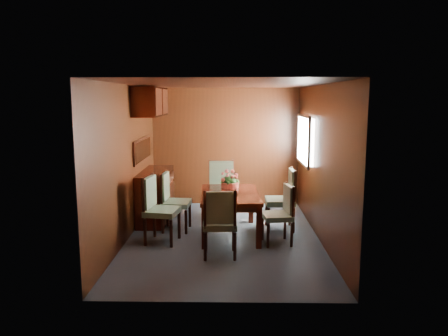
{
  "coord_description": "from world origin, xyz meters",
  "views": [
    {
      "loc": [
        0.13,
        -6.7,
        2.2
      ],
      "look_at": [
        0.0,
        0.42,
        1.05
      ],
      "focal_mm": 35.0,
      "sensor_mm": 36.0,
      "label": 1
    }
  ],
  "objects_px": {
    "sideboard": "(156,195)",
    "chair_left_near": "(157,205)",
    "flower_centerpiece": "(230,179)",
    "chair_right_near": "(282,211)",
    "chair_head": "(220,220)",
    "dining_table": "(230,199)"
  },
  "relations": [
    {
      "from": "dining_table",
      "to": "chair_right_near",
      "type": "distance_m",
      "value": 0.9
    },
    {
      "from": "chair_left_near",
      "to": "chair_head",
      "type": "relative_size",
      "value": 1.06
    },
    {
      "from": "sideboard",
      "to": "chair_right_near",
      "type": "relative_size",
      "value": 1.52
    },
    {
      "from": "chair_right_near",
      "to": "chair_head",
      "type": "distance_m",
      "value": 1.11
    },
    {
      "from": "sideboard",
      "to": "chair_head",
      "type": "bearing_deg",
      "value": -57.39
    },
    {
      "from": "chair_right_near",
      "to": "chair_head",
      "type": "bearing_deg",
      "value": 115.87
    },
    {
      "from": "chair_head",
      "to": "chair_right_near",
      "type": "bearing_deg",
      "value": 31.88
    },
    {
      "from": "chair_left_near",
      "to": "flower_centerpiece",
      "type": "height_order",
      "value": "chair_left_near"
    },
    {
      "from": "chair_head",
      "to": "chair_left_near",
      "type": "bearing_deg",
      "value": 143.59
    },
    {
      "from": "chair_left_near",
      "to": "chair_right_near",
      "type": "relative_size",
      "value": 1.13
    },
    {
      "from": "sideboard",
      "to": "chair_left_near",
      "type": "height_order",
      "value": "chair_left_near"
    },
    {
      "from": "chair_right_near",
      "to": "chair_left_near",
      "type": "bearing_deg",
      "value": 80.49
    },
    {
      "from": "sideboard",
      "to": "chair_left_near",
      "type": "bearing_deg",
      "value": -79.1
    },
    {
      "from": "dining_table",
      "to": "chair_head",
      "type": "bearing_deg",
      "value": -99.71
    },
    {
      "from": "dining_table",
      "to": "chair_left_near",
      "type": "bearing_deg",
      "value": -163.23
    },
    {
      "from": "chair_left_near",
      "to": "chair_right_near",
      "type": "distance_m",
      "value": 1.9
    },
    {
      "from": "chair_head",
      "to": "flower_centerpiece",
      "type": "xyz_separation_m",
      "value": [
        0.13,
        1.47,
        0.3
      ]
    },
    {
      "from": "sideboard",
      "to": "chair_left_near",
      "type": "relative_size",
      "value": 1.35
    },
    {
      "from": "sideboard",
      "to": "chair_head",
      "type": "distance_m",
      "value": 2.26
    },
    {
      "from": "dining_table",
      "to": "chair_right_near",
      "type": "xyz_separation_m",
      "value": [
        0.78,
        -0.43,
        -0.08
      ]
    },
    {
      "from": "chair_head",
      "to": "flower_centerpiece",
      "type": "height_order",
      "value": "flower_centerpiece"
    },
    {
      "from": "sideboard",
      "to": "chair_right_near",
      "type": "xyz_separation_m",
      "value": [
        2.13,
        -1.28,
        0.06
      ]
    }
  ]
}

